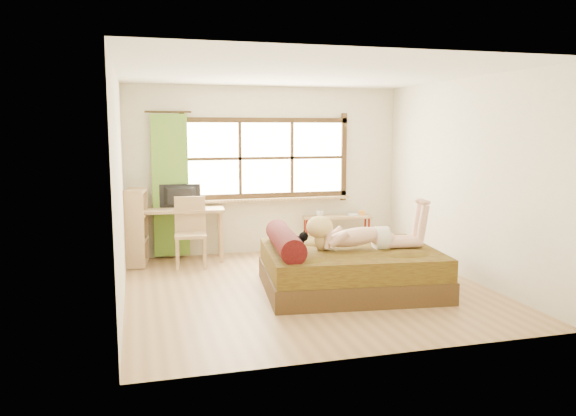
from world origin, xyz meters
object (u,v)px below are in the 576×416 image
object	(u,v)px
chair	(190,228)
pipe_shelf	(337,225)
woman	(363,223)
bookshelf	(136,227)
desk	(181,215)
bed	(346,267)
kitten	(293,240)

from	to	relation	value
chair	pipe_shelf	world-z (taller)	chair
chair	pipe_shelf	bearing A→B (deg)	15.94
woman	bookshelf	distance (m)	3.43
desk	chair	world-z (taller)	chair
woman	desk	distance (m)	3.05
bed	bookshelf	world-z (taller)	bookshelf
desk	chair	distance (m)	0.40
desk	chair	bearing A→B (deg)	-67.94
bed	bookshelf	size ratio (longest dim) A/B	2.02
kitten	chair	bearing A→B (deg)	128.94
chair	bookshelf	size ratio (longest dim) A/B	0.90
kitten	desk	bearing A→B (deg)	126.55
desk	pipe_shelf	size ratio (longest dim) A/B	1.15
pipe_shelf	chair	bearing A→B (deg)	-161.24
woman	pipe_shelf	world-z (taller)	woman
woman	kitten	distance (m)	0.90
woman	chair	world-z (taller)	woman
pipe_shelf	bookshelf	world-z (taller)	bookshelf
desk	bookshelf	xyz separation A→B (m)	(-0.66, -0.18, -0.13)
bed	desk	distance (m)	2.90
desk	bookshelf	size ratio (longest dim) A/B	1.19
woman	pipe_shelf	size ratio (longest dim) A/B	1.27
woman	desk	world-z (taller)	woman
woman	desk	xyz separation A→B (m)	(-2.07, 2.23, -0.15)
woman	bed	bearing A→B (deg)	171.02
bed	chair	world-z (taller)	chair
pipe_shelf	bookshelf	distance (m)	3.28
woman	pipe_shelf	distance (m)	2.44
bookshelf	bed	bearing A→B (deg)	-30.01
bed	kitten	xyz separation A→B (m)	(-0.67, 0.09, 0.37)
desk	bed	bearing A→B (deg)	-44.09
woman	desk	bearing A→B (deg)	139.42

